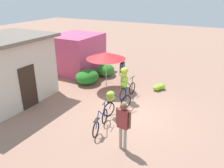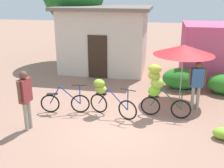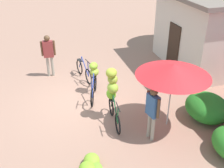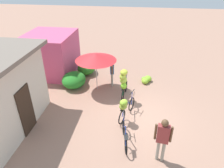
% 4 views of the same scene
% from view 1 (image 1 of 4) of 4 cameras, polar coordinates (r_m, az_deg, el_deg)
% --- Properties ---
extents(ground_plane, '(60.00, 60.00, 0.00)m').
position_cam_1_polar(ground_plane, '(10.34, 4.23, -7.57)').
color(ground_plane, '#9D7460').
extents(building_low, '(4.56, 3.51, 3.18)m').
position_cam_1_polar(building_low, '(12.18, -25.36, 3.25)').
color(building_low, beige).
rests_on(building_low, ground).
extents(shop_pink, '(3.20, 2.80, 2.48)m').
position_cam_1_polar(shop_pink, '(15.74, -8.82, 7.65)').
color(shop_pink, '#CC4E77').
rests_on(shop_pink, ground).
extents(hedge_bush_front_left, '(1.49, 1.31, 0.84)m').
position_cam_1_polar(hedge_bush_front_left, '(13.60, -6.22, 1.81)').
color(hedge_bush_front_left, '#268027').
rests_on(hedge_bush_front_left, ground).
extents(hedge_bush_front_right, '(1.30, 1.09, 0.79)m').
position_cam_1_polar(hedge_bush_front_right, '(14.80, -1.67, 3.54)').
color(hedge_bush_front_right, '#2E8627').
rests_on(hedge_bush_front_right, ground).
extents(market_umbrella, '(2.15, 2.15, 2.08)m').
position_cam_1_polar(market_umbrella, '(12.41, -1.53, 7.13)').
color(market_umbrella, beige).
rests_on(market_umbrella, ground).
extents(bicycle_leftmost, '(1.62, 0.35, 0.98)m').
position_cam_1_polar(bicycle_leftmost, '(9.11, -2.89, -9.42)').
color(bicycle_leftmost, black).
rests_on(bicycle_leftmost, ground).
extents(bicycle_near_pile, '(1.65, 0.67, 1.19)m').
position_cam_1_polar(bicycle_near_pile, '(10.02, 0.41, -4.00)').
color(bicycle_near_pile, black).
rests_on(bicycle_near_pile, ground).
extents(bicycle_center_loaded, '(1.60, 0.46, 1.72)m').
position_cam_1_polar(bicycle_center_loaded, '(11.32, 3.29, 0.97)').
color(bicycle_center_loaded, black).
rests_on(bicycle_center_loaded, ground).
extents(banana_pile_on_ground, '(0.83, 0.68, 0.34)m').
position_cam_1_polar(banana_pile_on_ground, '(13.02, 11.62, -0.72)').
color(banana_pile_on_ground, '#87B62F').
rests_on(banana_pile_on_ground, ground).
extents(person_vendor, '(0.25, 0.58, 1.78)m').
position_cam_1_polar(person_vendor, '(7.70, 2.82, -9.32)').
color(person_vendor, gray).
rests_on(person_vendor, ground).
extents(person_bystander, '(0.57, 0.27, 1.69)m').
position_cam_1_polar(person_bystander, '(12.71, 2.58, 3.41)').
color(person_bystander, gray).
rests_on(person_bystander, ground).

